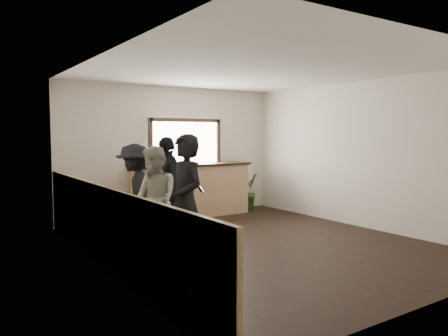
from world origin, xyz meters
TOP-DOWN VIEW (x-y plane):
  - ground at (0.00, 0.00)m, footprint 5.00×6.00m
  - room_shell at (-0.74, 0.00)m, footprint 5.01×6.01m
  - bar_counter at (0.30, 2.70)m, footprint 2.70×0.68m
  - sofa at (-2.06, 0.18)m, footprint 0.80×2.00m
  - coffee_table at (-1.11, 0.12)m, footprint 0.71×1.02m
  - cup_a at (-1.12, 0.37)m, footprint 0.16×0.16m
  - cup_b at (-1.02, -0.08)m, footprint 0.13×0.13m
  - potted_plant at (1.83, 2.65)m, footprint 0.56×0.49m
  - person_a at (-1.59, -0.50)m, footprint 0.49×0.67m
  - person_b at (-1.61, 0.41)m, footprint 0.62×0.79m
  - person_c at (-1.61, 1.15)m, footprint 1.07×1.22m
  - person_d at (-0.88, 1.45)m, footprint 1.04×1.01m

SIDE VIEW (x-z plane):
  - ground at x=0.00m, z-range -0.01..0.01m
  - coffee_table at x=-1.11m, z-range 0.00..0.41m
  - sofa at x=-2.06m, z-range 0.00..0.58m
  - potted_plant at x=1.83m, z-range 0.00..0.89m
  - cup_b at x=-1.02m, z-range 0.41..0.51m
  - cup_a at x=-1.12m, z-range 0.41..0.51m
  - bar_counter at x=0.30m, z-range -0.42..1.71m
  - person_b at x=-1.61m, z-range 0.00..1.61m
  - person_c at x=-1.61m, z-range 0.00..1.63m
  - person_d at x=-0.88m, z-range 0.00..1.74m
  - person_a at x=-1.59m, z-range 0.00..1.79m
  - room_shell at x=-0.74m, z-range 0.07..2.87m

